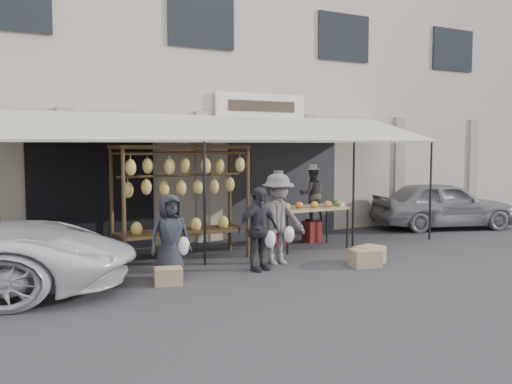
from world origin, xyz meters
TOP-DOWN VIEW (x-y plane):
  - ground_plane at (0.00, 0.00)m, footprint 90.00×90.00m
  - shophouse at (-0.00, 6.50)m, footprint 24.00×6.15m
  - awning at (0.01, 2.28)m, footprint 10.00×2.35m
  - banana_rack at (-1.19, 1.77)m, footprint 2.60×0.90m
  - produce_table at (1.67, 1.60)m, footprint 1.70×0.90m
  - vendor_left at (1.32, 2.31)m, footprint 0.46×0.33m
  - vendor_right at (2.21, 2.28)m, footprint 0.72×0.64m
  - customer_left at (-1.98, 0.39)m, footprint 0.71×0.47m
  - customer_mid at (-0.36, 0.27)m, footprint 0.93×0.52m
  - customer_right at (0.23, 0.57)m, footprint 1.14×0.70m
  - stool_left at (1.32, 2.31)m, footprint 0.37×0.37m
  - stool_right at (2.21, 2.28)m, footprint 0.41×0.41m
  - crate_near_a at (1.51, -0.43)m, footprint 0.60×0.51m
  - crate_near_b at (1.76, -0.24)m, footprint 0.62×0.53m
  - crate_far at (-2.13, 0.07)m, footprint 0.52×0.45m
  - sedan at (6.48, 2.29)m, footprint 4.02×2.61m

SIDE VIEW (x-z plane):
  - ground_plane at x=0.00m, z-range 0.00..0.00m
  - crate_far at x=-2.13m, z-range 0.00..0.27m
  - crate_near_a at x=1.51m, z-range 0.00..0.31m
  - crate_near_b at x=1.76m, z-range 0.00..0.32m
  - stool_left at x=1.32m, z-range 0.00..0.42m
  - stool_right at x=2.21m, z-range 0.00..0.48m
  - sedan at x=6.48m, z-range 0.00..1.27m
  - customer_left at x=-1.98m, z-range 0.00..1.44m
  - customer_mid at x=-0.36m, z-range 0.00..1.50m
  - customer_right at x=0.23m, z-range 0.00..1.70m
  - produce_table at x=1.67m, z-range 0.35..1.39m
  - vendor_left at x=1.32m, z-range 0.42..1.59m
  - vendor_right at x=2.21m, z-range 0.48..1.71m
  - banana_rack at x=-1.19m, z-range 0.45..2.68m
  - awning at x=0.01m, z-range 1.12..4.03m
  - shophouse at x=0.00m, z-range 0.00..7.30m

